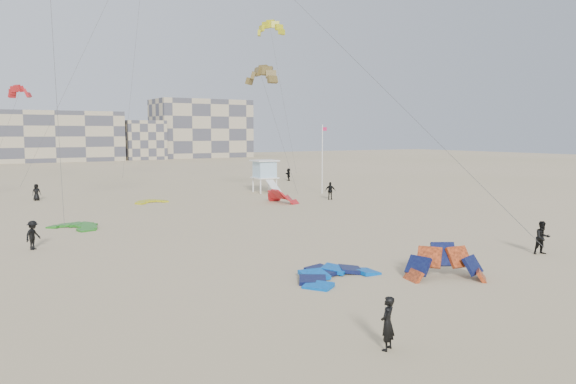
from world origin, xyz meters
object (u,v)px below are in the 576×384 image
kite_ground_orange (446,279)px  lifeguard_tower_near (265,176)px  kite_ground_blue (336,278)px  kitesurfer_main (387,323)px

kite_ground_orange → lifeguard_tower_near: lifeguard_tower_near is taller
kite_ground_blue → lifeguard_tower_near: size_ratio=0.84×
kite_ground_blue → kitesurfer_main: 8.84m
kite_ground_blue → kite_ground_orange: (4.35, -2.77, 0.00)m
kitesurfer_main → lifeguard_tower_near: size_ratio=0.34×
kite_ground_blue → kitesurfer_main: kitesurfer_main is taller
kite_ground_orange → lifeguard_tower_near: (11.39, 38.19, 1.86)m
kite_ground_orange → lifeguard_tower_near: size_ratio=0.74×
kite_ground_blue → kite_ground_orange: bearing=-47.5°
kite_ground_orange → kitesurfer_main: size_ratio=2.20×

